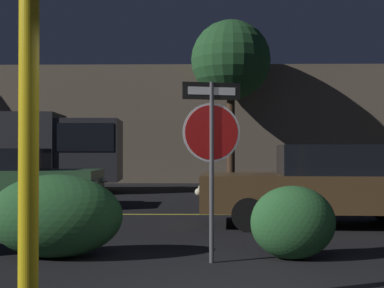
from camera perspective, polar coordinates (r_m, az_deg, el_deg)
road_center_stripe at (r=12.04m, az=2.68°, el=-7.51°), size 35.49×0.12×0.01m
stop_sign at (r=6.82m, az=2.10°, el=0.95°), size 0.75×0.21×2.31m
yellow_pole_left at (r=4.57m, az=-17.02°, el=2.82°), size 0.16×0.16×3.41m
hedge_bush_1 at (r=7.42m, az=-14.38°, el=-7.45°), size 1.81×1.02×1.11m
hedge_bush_2 at (r=7.21m, az=10.68°, el=-8.22°), size 1.13×0.72×0.97m
passing_car_1 at (r=14.24m, az=-18.44°, el=-3.47°), size 4.31×1.88×1.48m
passing_car_2 at (r=10.49m, az=13.76°, el=-4.36°), size 4.72×2.07×1.54m
delivery_truck at (r=18.93m, az=-15.51°, el=-0.40°), size 5.54×2.81×2.69m
tree_1 at (r=22.10m, az=4.16°, el=8.84°), size 3.24×3.24×6.75m
building_backdrop at (r=25.97m, az=-4.77°, el=1.90°), size 31.01×4.82×5.23m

